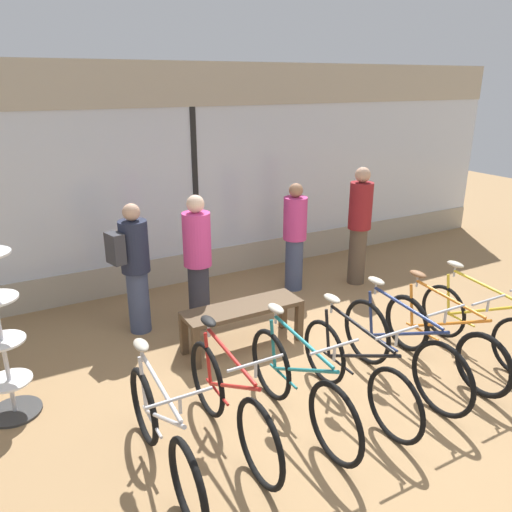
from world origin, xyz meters
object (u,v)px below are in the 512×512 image
at_px(bicycle_center, 355,371).
at_px(bicycle_right, 441,339).
at_px(accessory_rack, 3,348).
at_px(display_bench, 243,314).
at_px(bicycle_center_right, 400,350).
at_px(customer_near_rack, 359,224).
at_px(bicycle_left, 230,404).
at_px(bicycle_far_right, 478,324).
at_px(customer_mid_floor, 295,235).
at_px(bicycle_far_left, 163,436).
at_px(customer_by_window, 134,265).
at_px(customer_near_bench, 198,260).
at_px(bicycle_center_left, 299,387).

xyz_separation_m(bicycle_center, bicycle_right, (1.22, 0.07, -0.01)).
relative_size(accessory_rack, display_bench, 1.20).
relative_size(bicycle_center_right, customer_near_rack, 0.99).
relative_size(bicycle_left, accessory_rack, 1.01).
bearing_deg(display_bench, bicycle_far_right, -32.52).
relative_size(display_bench, customer_near_rack, 0.79).
bearing_deg(customer_mid_floor, bicycle_far_left, -137.86).
relative_size(bicycle_far_left, customer_near_rack, 0.94).
height_order(customer_by_window, customer_near_bench, customer_near_bench).
distance_m(bicycle_center_left, accessory_rack, 2.67).
bearing_deg(bicycle_far_right, bicycle_center_left, -178.50).
xyz_separation_m(customer_near_rack, customer_near_bench, (-2.66, -0.17, -0.05)).
bearing_deg(accessory_rack, bicycle_right, -18.99).
height_order(bicycle_far_right, customer_near_bench, customer_near_bench).
xyz_separation_m(bicycle_center, bicycle_far_right, (1.84, 0.10, -0.01)).
distance_m(bicycle_far_right, customer_by_window, 4.00).
relative_size(bicycle_right, bicycle_far_right, 1.02).
xyz_separation_m(bicycle_center, accessory_rack, (-2.84, 1.46, 0.31)).
relative_size(accessory_rack, customer_near_bench, 0.99).
relative_size(bicycle_far_left, accessory_rack, 0.99).
xyz_separation_m(bicycle_center_left, bicycle_center_right, (1.24, 0.03, 0.01)).
xyz_separation_m(bicycle_far_left, customer_near_rack, (3.91, 2.39, 0.57)).
bearing_deg(bicycle_center_right, customer_by_window, 129.24).
relative_size(bicycle_center_right, customer_mid_floor, 1.11).
distance_m(bicycle_far_left, bicycle_far_right, 3.71).
bearing_deg(customer_by_window, bicycle_far_right, -36.86).
bearing_deg(customer_by_window, bicycle_far_left, -102.14).
height_order(bicycle_center_right, display_bench, bicycle_center_right).
relative_size(customer_near_rack, customer_near_bench, 1.05).
bearing_deg(customer_near_bench, bicycle_far_right, -40.92).
relative_size(bicycle_far_left, display_bench, 1.20).
distance_m(bicycle_center_left, display_bench, 1.50).
height_order(bicycle_far_left, bicycle_center_left, bicycle_center_left).
relative_size(customer_mid_floor, customer_near_bench, 0.94).
distance_m(customer_mid_floor, customer_near_bench, 1.75).
bearing_deg(bicycle_center_left, accessory_rack, 147.51).
xyz_separation_m(bicycle_far_right, customer_near_bench, (-2.47, 2.14, 0.52)).
distance_m(bicycle_far_right, accessory_rack, 4.88).
relative_size(bicycle_right, customer_near_rack, 0.94).
distance_m(bicycle_left, customer_mid_floor, 3.48).
bearing_deg(customer_mid_floor, bicycle_far_right, -73.34).
distance_m(bicycle_center, accessory_rack, 3.21).
xyz_separation_m(bicycle_right, display_bench, (-1.61, 1.46, 0.05)).
bearing_deg(bicycle_center, bicycle_far_right, 3.22).
distance_m(bicycle_far_left, bicycle_center_left, 1.27).
xyz_separation_m(bicycle_left, accessory_rack, (-1.59, 1.35, 0.30)).
relative_size(bicycle_far_left, bicycle_center, 1.00).
bearing_deg(accessory_rack, customer_near_rack, 11.07).
bearing_deg(display_bench, customer_near_rack, 20.19).
xyz_separation_m(bicycle_right, customer_mid_floor, (-0.15, 2.62, 0.46)).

